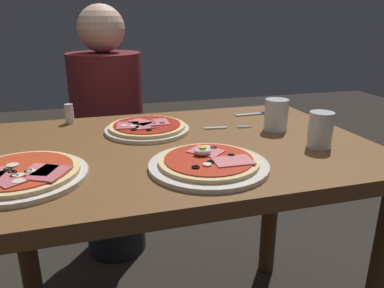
{
  "coord_description": "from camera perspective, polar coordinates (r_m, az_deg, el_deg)",
  "views": [
    {
      "loc": [
        -0.24,
        -0.99,
        1.12
      ],
      "look_at": [
        0.02,
        -0.1,
        0.81
      ],
      "focal_mm": 34.56,
      "sensor_mm": 36.0,
      "label": 1
    }
  ],
  "objects": [
    {
      "name": "fork",
      "position": [
        1.22,
        4.95,
        2.53
      ],
      "size": [
        0.16,
        0.04,
        0.0
      ],
      "color": "silver",
      "rests_on": "dining_table"
    },
    {
      "name": "knife",
      "position": [
        1.43,
        10.84,
        4.72
      ],
      "size": [
        0.2,
        0.02,
        0.01
      ],
      "color": "silver",
      "rests_on": "dining_table"
    },
    {
      "name": "pizza_across_left",
      "position": [
        1.19,
        -6.95,
        2.48
      ],
      "size": [
        0.27,
        0.27,
        0.03
      ],
      "color": "silver",
      "rests_on": "dining_table"
    },
    {
      "name": "diner_person",
      "position": [
        1.77,
        -12.54,
        -0.06
      ],
      "size": [
        0.32,
        0.32,
        1.18
      ],
      "rotation": [
        0.0,
        0.0,
        3.14
      ],
      "color": "black",
      "rests_on": "ground"
    },
    {
      "name": "pizza_across_right",
      "position": [
        0.92,
        -24.82,
        -4.31
      ],
      "size": [
        0.29,
        0.29,
        0.03
      ],
      "color": "silver",
      "rests_on": "dining_table"
    },
    {
      "name": "dining_table",
      "position": [
        1.12,
        -2.41,
        -6.52
      ],
      "size": [
        1.13,
        0.76,
        0.78
      ],
      "color": "brown",
      "rests_on": "ground"
    },
    {
      "name": "pizza_foreground",
      "position": [
        0.9,
        2.61,
        -2.98
      ],
      "size": [
        0.29,
        0.29,
        0.05
      ],
      "color": "silver",
      "rests_on": "dining_table"
    },
    {
      "name": "salt_shaker",
      "position": [
        1.34,
        -18.4,
        4.44
      ],
      "size": [
        0.03,
        0.03,
        0.07
      ],
      "color": "white",
      "rests_on": "dining_table"
    },
    {
      "name": "water_glass_near",
      "position": [
        1.22,
        12.83,
        4.08
      ],
      "size": [
        0.07,
        0.07,
        0.1
      ],
      "color": "silver",
      "rests_on": "dining_table"
    },
    {
      "name": "water_glass_far",
      "position": [
        1.09,
        19.17,
        1.76
      ],
      "size": [
        0.07,
        0.07,
        0.1
      ],
      "color": "silver",
      "rests_on": "dining_table"
    }
  ]
}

